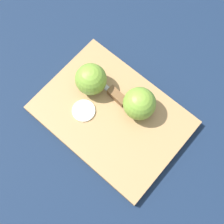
# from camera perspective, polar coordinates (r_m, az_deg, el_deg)

# --- Properties ---
(ground_plane) EXTENTS (4.00, 4.00, 0.00)m
(ground_plane) POSITION_cam_1_polar(r_m,az_deg,el_deg) (0.86, 0.00, -0.95)
(ground_plane) COLOR #14233D
(cutting_board) EXTENTS (0.42, 0.33, 0.02)m
(cutting_board) POSITION_cam_1_polar(r_m,az_deg,el_deg) (0.85, 0.00, -0.70)
(cutting_board) COLOR #A37A4C
(cutting_board) RESTS_ON ground_plane
(apple_half_left) EXTENTS (0.09, 0.09, 0.09)m
(apple_half_left) POSITION_cam_1_polar(r_m,az_deg,el_deg) (0.81, 5.03, 1.54)
(apple_half_left) COLOR olive
(apple_half_left) RESTS_ON cutting_board
(apple_half_right) EXTENTS (0.09, 0.09, 0.09)m
(apple_half_right) POSITION_cam_1_polar(r_m,az_deg,el_deg) (0.83, -3.85, 6.00)
(apple_half_right) COLOR olive
(apple_half_right) RESTS_ON cutting_board
(knife) EXTENTS (0.16, 0.03, 0.02)m
(knife) POSITION_cam_1_polar(r_m,az_deg,el_deg) (0.85, 0.51, 3.31)
(knife) COLOR silver
(knife) RESTS_ON cutting_board
(apple_slice) EXTENTS (0.06, 0.06, 0.01)m
(apple_slice) POSITION_cam_1_polar(r_m,az_deg,el_deg) (0.85, -5.21, 0.25)
(apple_slice) COLOR #EFE5C6
(apple_slice) RESTS_ON cutting_board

